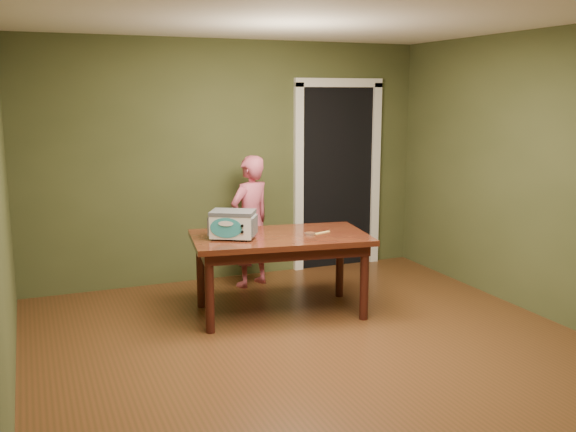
{
  "coord_description": "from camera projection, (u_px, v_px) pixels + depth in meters",
  "views": [
    {
      "loc": [
        -2.07,
        -4.21,
        2.02
      ],
      "look_at": [
        0.07,
        1.0,
        0.95
      ],
      "focal_mm": 40.0,
      "sensor_mm": 36.0,
      "label": 1
    }
  ],
  "objects": [
    {
      "name": "spatula",
      "position": [
        322.0,
        233.0,
        5.97
      ],
      "size": [
        0.18,
        0.08,
        0.01
      ],
      "primitive_type": "cube",
      "rotation": [
        0.0,
        0.0,
        0.33
      ],
      "color": "#F3D069",
      "rests_on": "dining_table"
    },
    {
      "name": "room_shell",
      "position": [
        332.0,
        138.0,
        4.66
      ],
      "size": [
        4.52,
        5.02,
        2.61
      ],
      "color": "#454B28",
      "rests_on": "ground"
    },
    {
      "name": "toy_oven",
      "position": [
        233.0,
        223.0,
        5.72
      ],
      "size": [
        0.47,
        0.43,
        0.25
      ],
      "rotation": [
        0.0,
        0.0,
        -0.52
      ],
      "color": "#4C4F54",
      "rests_on": "dining_table"
    },
    {
      "name": "baking_pan",
      "position": [
        310.0,
        234.0,
        5.89
      ],
      "size": [
        0.1,
        0.1,
        0.02
      ],
      "color": "silver",
      "rests_on": "dining_table"
    },
    {
      "name": "floor",
      "position": [
        329.0,
        359.0,
        4.98
      ],
      "size": [
        5.0,
        5.0,
        0.0
      ],
      "primitive_type": "plane",
      "color": "#552E18",
      "rests_on": "ground"
    },
    {
      "name": "doorway",
      "position": [
        326.0,
        175.0,
        7.79
      ],
      "size": [
        1.1,
        0.66,
        2.25
      ],
      "color": "black",
      "rests_on": "ground"
    },
    {
      "name": "child",
      "position": [
        250.0,
        221.0,
        6.77
      ],
      "size": [
        0.6,
        0.51,
        1.4
      ],
      "primitive_type": "imported",
      "rotation": [
        0.0,
        0.0,
        3.56
      ],
      "color": "#C5516A",
      "rests_on": "floor"
    },
    {
      "name": "dining_table",
      "position": [
        280.0,
        245.0,
        5.91
      ],
      "size": [
        1.71,
        1.13,
        0.75
      ],
      "rotation": [
        0.0,
        0.0,
        -0.15
      ],
      "color": "#39130C",
      "rests_on": "floor"
    }
  ]
}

